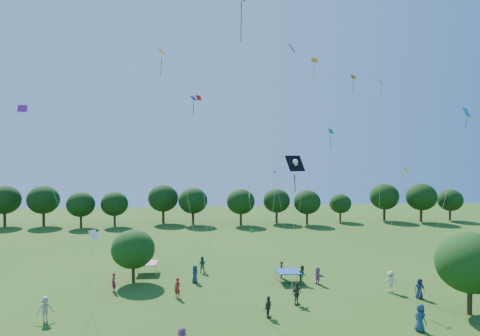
# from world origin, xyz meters

# --- Properties ---
(near_tree_north) EXTENTS (4.02, 4.02, 4.94)m
(near_tree_north) POSITION_xyz_m (-9.05, 23.50, 3.12)
(near_tree_north) COLOR #422B19
(near_tree_north) RESTS_ON ground
(near_tree_east) EXTENTS (5.02, 5.02, 6.18)m
(near_tree_east) POSITION_xyz_m (17.16, 12.83, 3.92)
(near_tree_east) COLOR #422B19
(near_tree_east) RESTS_ON ground
(treeline) EXTENTS (88.01, 8.77, 6.77)m
(treeline) POSITION_xyz_m (-1.73, 55.43, 4.09)
(treeline) COLOR #422B19
(treeline) RESTS_ON ground
(tent_red_stripe) EXTENTS (2.20, 2.20, 1.10)m
(tent_red_stripe) POSITION_xyz_m (-8.21, 26.34, 1.04)
(tent_red_stripe) COLOR #D11843
(tent_red_stripe) RESTS_ON ground
(tent_blue) EXTENTS (2.20, 2.20, 1.10)m
(tent_blue) POSITION_xyz_m (5.39, 22.03, 1.04)
(tent_blue) COLOR #1847A0
(tent_blue) RESTS_ON ground
(crowd_person_0) EXTENTS (0.75, 0.92, 1.65)m
(crowd_person_0) POSITION_xyz_m (-3.33, 22.82, 0.82)
(crowd_person_0) COLOR navy
(crowd_person_0) RESTS_ON ground
(crowd_person_1) EXTENTS (0.57, 0.72, 1.67)m
(crowd_person_1) POSITION_xyz_m (4.97, 23.39, 0.83)
(crowd_person_1) COLOR maroon
(crowd_person_1) RESTS_ON ground
(crowd_person_2) EXTENTS (0.87, 0.57, 1.65)m
(crowd_person_2) POSITION_xyz_m (-2.63, 26.11, 0.82)
(crowd_person_2) COLOR #265939
(crowd_person_2) RESTS_ON ground
(crowd_person_3) EXTENTS (1.30, 1.01, 1.82)m
(crowd_person_3) POSITION_xyz_m (-13.97, 14.65, 0.91)
(crowd_person_3) COLOR #A7A085
(crowd_person_3) RESTS_ON ground
(crowd_person_4) EXTENTS (1.16, 1.03, 1.84)m
(crowd_person_4) POSITION_xyz_m (4.74, 16.11, 0.92)
(crowd_person_4) COLOR #463E38
(crowd_person_4) RESTS_ON ground
(crowd_person_5) EXTENTS (0.86, 1.58, 1.61)m
(crowd_person_5) POSITION_xyz_m (7.95, 21.15, 0.80)
(crowd_person_5) COLOR #AE6595
(crowd_person_5) RESTS_ON ground
(crowd_person_6) EXTENTS (0.75, 1.04, 1.89)m
(crowd_person_6) POSITION_xyz_m (11.88, 10.30, 0.94)
(crowd_person_6) COLOR navy
(crowd_person_6) RESTS_ON ground
(crowd_person_7) EXTENTS (0.75, 0.70, 1.69)m
(crowd_person_7) POSITION_xyz_m (-4.76, 18.70, 0.85)
(crowd_person_7) COLOR maroon
(crowd_person_7) RESTS_ON ground
(crowd_person_8) EXTENTS (0.55, 0.90, 1.74)m
(crowd_person_8) POSITION_xyz_m (6.55, 21.37, 0.87)
(crowd_person_8) COLOR #264E21
(crowd_person_8) RESTS_ON ground
(crowd_person_9) EXTENTS (1.32, 1.08, 1.85)m
(crowd_person_9) POSITION_xyz_m (13.62, 18.35, 0.93)
(crowd_person_9) COLOR beige
(crowd_person_9) RESTS_ON ground
(crowd_person_10) EXTENTS (0.89, 1.02, 1.60)m
(crowd_person_10) POSITION_xyz_m (2.05, 13.71, 0.80)
(crowd_person_10) COLOR #3F3633
(crowd_person_10) RESTS_ON ground
(crowd_person_12) EXTENTS (0.90, 0.58, 1.69)m
(crowd_person_12) POSITION_xyz_m (15.26, 16.54, 0.85)
(crowd_person_12) COLOR navy
(crowd_person_12) RESTS_ON ground
(crowd_person_13) EXTENTS (0.52, 0.69, 1.64)m
(crowd_person_13) POSITION_xyz_m (-10.37, 20.91, 0.82)
(crowd_person_13) COLOR #9C1C3E
(crowd_person_13) RESTS_ON ground
(pirate_kite) EXTENTS (1.43, 1.11, 10.61)m
(pirate_kite) POSITION_xyz_m (3.63, 12.09, 11.28)
(pirate_kite) COLOR black
(red_high_kite) EXTENTS (3.56, 3.32, 23.38)m
(red_high_kite) POSITION_xyz_m (-0.19, 16.60, 19.58)
(red_high_kite) COLOR red
(small_kite_0) EXTENTS (1.14, 1.32, 16.37)m
(small_kite_0) POSITION_xyz_m (-2.72, 24.51, 13.76)
(small_kite_0) COLOR red
(small_kite_1) EXTENTS (2.58, 2.13, 18.44)m
(small_kite_1) POSITION_xyz_m (5.74, 16.43, 15.07)
(small_kite_1) COLOR #FF9B0D
(small_kite_2) EXTENTS (2.65, 0.58, 9.49)m
(small_kite_2) POSITION_xyz_m (14.59, 18.85, 8.61)
(small_kite_2) COLOR #E0FF16
(small_kite_3) EXTENTS (0.65, 1.81, 3.20)m
(small_kite_3) POSITION_xyz_m (2.34, 25.06, 3.95)
(small_kite_3) COLOR #23991B
(small_kite_4) EXTENTS (0.92, 5.35, 8.87)m
(small_kite_4) POSITION_xyz_m (5.44, 27.08, 7.69)
(small_kite_4) COLOR #1482CE
(small_kite_5) EXTENTS (4.62, 1.97, 14.26)m
(small_kite_5) POSITION_xyz_m (-14.78, 15.69, 12.68)
(small_kite_5) COLOR #A61B92
(small_kite_6) EXTENTS (0.58, 6.03, 7.21)m
(small_kite_6) POSITION_xyz_m (2.51, 28.01, 6.76)
(small_kite_6) COLOR white
(small_kite_7) EXTENTS (1.45, 3.93, 13.71)m
(small_kite_7) POSITION_xyz_m (14.03, 9.76, 12.49)
(small_kite_7) COLOR #0D8EC4
(small_kite_8) EXTENTS (0.60, 6.37, 18.71)m
(small_kite_8) POSITION_xyz_m (12.69, 23.89, 15.35)
(small_kite_8) COLOR #D45D0C
(small_kite_9) EXTENTS (3.71, 4.29, 18.30)m
(small_kite_9) POSITION_xyz_m (-5.05, 13.54, 16.10)
(small_kite_9) COLOR orange
(small_kite_10) EXTENTS (1.47, 2.70, 17.53)m
(small_kite_10) POSITION_xyz_m (13.77, 21.12, 14.19)
(small_kite_10) COLOR gold
(small_kite_11) EXTENTS (1.05, 3.07, 13.08)m
(small_kite_11) POSITION_xyz_m (9.37, 21.99, 11.59)
(small_kite_11) COLOR #1A924D
(small_kite_12) EXTENTS (1.21, 5.60, 17.25)m
(small_kite_12) POSITION_xyz_m (2.29, 9.45, 14.44)
(small_kite_12) COLOR blue
(small_kite_13) EXTENTS (2.10, 5.42, 16.84)m
(small_kite_13) POSITION_xyz_m (-3.11, 27.90, 14.64)
(small_kite_13) COLOR #651A9E
(small_kite_14) EXTENTS (2.06, 5.70, 5.70)m
(small_kite_14) POSITION_xyz_m (-10.07, 12.51, 6.12)
(small_kite_14) COLOR white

